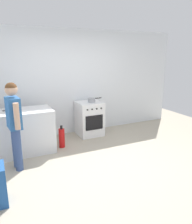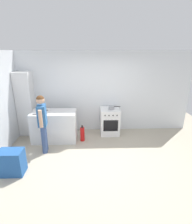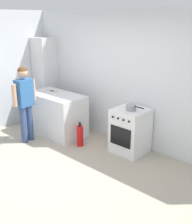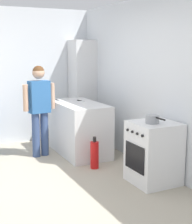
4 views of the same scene
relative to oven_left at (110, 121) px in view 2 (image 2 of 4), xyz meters
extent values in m
plane|color=#ADA38E|center=(-0.35, -1.58, -0.43)|extent=(8.00, 8.00, 0.00)
cube|color=silver|center=(-0.35, 0.37, 0.87)|extent=(6.00, 0.10, 2.60)
cube|color=silver|center=(-1.70, -0.38, 0.02)|extent=(1.30, 0.70, 0.90)
cube|color=white|center=(0.00, 0.00, 0.00)|extent=(0.60, 0.60, 0.85)
cube|color=black|center=(0.00, -0.30, -0.03)|extent=(0.45, 0.01, 0.36)
cylinder|color=black|center=(-0.14, -0.12, 0.42)|extent=(0.19, 0.19, 0.01)
cylinder|color=black|center=(0.14, -0.12, 0.42)|extent=(0.19, 0.19, 0.01)
cylinder|color=black|center=(-0.14, 0.12, 0.42)|extent=(0.19, 0.19, 0.01)
cylinder|color=black|center=(0.14, 0.12, 0.42)|extent=(0.19, 0.19, 0.01)
cylinder|color=black|center=(-0.18, -0.31, 0.31)|extent=(0.04, 0.02, 0.04)
cylinder|color=black|center=(-0.06, -0.31, 0.31)|extent=(0.04, 0.02, 0.04)
cylinder|color=black|center=(0.06, -0.31, 0.31)|extent=(0.04, 0.02, 0.04)
cylinder|color=black|center=(0.18, -0.31, 0.31)|extent=(0.04, 0.02, 0.04)
cylinder|color=gray|center=(0.03, -0.06, 0.48)|extent=(0.18, 0.18, 0.11)
cylinder|color=black|center=(0.21, -0.06, 0.52)|extent=(0.18, 0.02, 0.02)
cube|color=silver|center=(-1.85, -0.24, 0.48)|extent=(0.10, 0.05, 0.01)
cube|color=black|center=(-1.95, -0.27, 0.48)|extent=(0.11, 0.06, 0.01)
cube|color=silver|center=(-2.00, -0.59, 0.48)|extent=(0.24, 0.07, 0.01)
cube|color=black|center=(-2.18, -0.61, 0.48)|extent=(0.11, 0.04, 0.01)
cylinder|color=#384C7A|center=(-1.84, -1.12, -0.05)|extent=(0.13, 0.13, 0.76)
cylinder|color=#384C7A|center=(-1.86, -0.96, -0.05)|extent=(0.13, 0.13, 0.76)
cube|color=#2D609E|center=(-1.85, -1.04, 0.60)|extent=(0.24, 0.36, 0.54)
cylinder|color=tan|center=(-1.82, -1.28, 0.60)|extent=(0.09, 0.09, 0.44)
cylinder|color=tan|center=(-1.88, -0.80, 0.60)|extent=(0.09, 0.09, 0.44)
sphere|color=tan|center=(-1.85, -1.04, 1.01)|extent=(0.21, 0.21, 0.21)
sphere|color=brown|center=(-1.85, -1.04, 1.03)|extent=(0.20, 0.20, 0.20)
cylinder|color=red|center=(-0.87, -0.48, -0.22)|extent=(0.13, 0.13, 0.42)
cylinder|color=black|center=(-0.87, -0.48, 0.03)|extent=(0.05, 0.05, 0.08)
cube|color=#235193|center=(-2.35, -1.94, -0.29)|extent=(0.52, 0.36, 0.28)
cube|color=#235193|center=(-2.35, -1.94, -0.01)|extent=(0.52, 0.36, 0.28)
cube|color=silver|center=(-2.65, 0.10, 0.57)|extent=(0.48, 0.44, 2.00)
camera|label=1|loc=(-2.09, -4.87, 1.57)|focal=35.00mm
camera|label=2|loc=(-0.61, -5.23, 2.13)|focal=28.00mm
camera|label=3|loc=(2.83, -4.02, 2.03)|focal=45.00mm
camera|label=4|loc=(3.71, -2.68, 1.39)|focal=55.00mm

